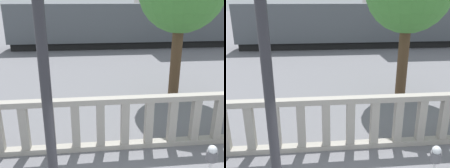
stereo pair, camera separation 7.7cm
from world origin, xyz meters
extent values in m
cube|color=#9E998E|center=(0.00, 3.34, 0.07)|extent=(12.27, 0.24, 0.14)
cube|color=#9E998E|center=(0.00, 3.34, 1.35)|extent=(12.27, 0.24, 0.14)
cube|color=#9E998E|center=(-2.48, 3.34, 0.71)|extent=(0.20, 0.20, 1.14)
cube|color=#9E998E|center=(-1.86, 3.34, 0.71)|extent=(0.20, 0.20, 1.14)
cube|color=#9E998E|center=(-1.24, 3.34, 0.71)|extent=(0.20, 0.20, 1.14)
cube|color=#9E998E|center=(-0.62, 3.34, 0.71)|extent=(0.20, 0.20, 1.14)
cube|color=#9E998E|center=(0.00, 3.34, 0.71)|extent=(0.20, 0.20, 1.14)
cube|color=#9E998E|center=(0.62, 3.34, 0.71)|extent=(0.20, 0.20, 1.14)
cube|color=#9E998E|center=(1.24, 3.34, 0.71)|extent=(0.20, 0.20, 1.14)
cube|color=#9E998E|center=(1.86, 3.34, 0.71)|extent=(0.20, 0.20, 1.14)
cube|color=#9E998E|center=(2.48, 3.34, 0.71)|extent=(0.20, 0.20, 1.14)
cylinder|color=#2D2D33|center=(-1.45, 0.79, 2.53)|extent=(0.14, 0.14, 4.66)
cylinder|color=#4C4C51|center=(1.01, 0.94, 1.33)|extent=(0.17, 0.17, 0.16)
sphere|color=#B2B7BC|center=(1.01, 0.94, 1.45)|extent=(0.15, 0.15, 0.15)
cube|color=black|center=(2.85, 17.49, 0.28)|extent=(18.41, 2.14, 0.55)
cube|color=#4C5156|center=(2.85, 17.49, 1.94)|extent=(18.78, 2.68, 2.77)
cylinder|color=#4C3823|center=(2.52, 6.80, 1.43)|extent=(0.40, 0.40, 2.86)
camera|label=1|loc=(-0.94, -2.25, 3.72)|focal=40.00mm
camera|label=2|loc=(-0.86, -2.26, 3.72)|focal=40.00mm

